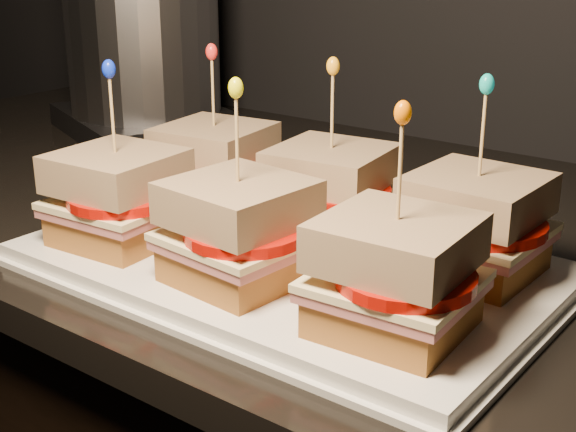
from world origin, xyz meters
The scene contains 47 objects.
platter centered at (0.39, 1.48, 0.92)m, with size 0.46×0.28×0.02m, color white.
platter_rim centered at (0.39, 1.48, 0.92)m, with size 0.47×0.30×0.01m, color white.
sandwich_0_bread_bot centered at (0.24, 1.55, 0.95)m, with size 0.10×0.10×0.03m, color brown.
sandwich_0_ham centered at (0.24, 1.55, 0.96)m, with size 0.11×0.11×0.01m, color #B05E5D.
sandwich_0_cheese centered at (0.24, 1.55, 0.97)m, with size 0.11×0.11×0.01m, color #FCE8A8.
sandwich_0_tomato centered at (0.26, 1.54, 0.98)m, with size 0.10×0.10×0.01m, color #B90E04.
sandwich_0_bread_top centered at (0.24, 1.55, 1.00)m, with size 0.10×0.10×0.03m, color #512C13.
sandwich_0_pick centered at (0.24, 1.55, 1.05)m, with size 0.00×0.00×0.09m, color tan.
sandwich_0_frill centered at (0.24, 1.55, 1.09)m, with size 0.01×0.01×0.02m, color red.
sandwich_1_bread_bot centered at (0.39, 1.55, 0.95)m, with size 0.10×0.10×0.03m, color brown.
sandwich_1_ham centered at (0.39, 1.55, 0.96)m, with size 0.11×0.11×0.01m, color #B05E5D.
sandwich_1_cheese centered at (0.39, 1.55, 0.97)m, with size 0.11×0.11×0.01m, color #FCE8A8.
sandwich_1_tomato centered at (0.40, 1.54, 0.98)m, with size 0.10×0.10×0.01m, color #B90E04.
sandwich_1_bread_top centered at (0.39, 1.55, 1.00)m, with size 0.10×0.10×0.03m, color #512C13.
sandwich_1_pick centered at (0.39, 1.55, 1.05)m, with size 0.00×0.00×0.09m, color tan.
sandwich_1_frill centered at (0.39, 1.55, 1.09)m, with size 0.01×0.01×0.02m, color #FCA61A.
sandwich_2_bread_bot centered at (0.54, 1.55, 0.95)m, with size 0.10×0.10×0.03m, color brown.
sandwich_2_ham centered at (0.54, 1.55, 0.96)m, with size 0.11×0.11×0.01m, color #B05E5D.
sandwich_2_cheese centered at (0.54, 1.55, 0.97)m, with size 0.11×0.11×0.01m, color #FCE8A8.
sandwich_2_tomato centered at (0.55, 1.54, 0.98)m, with size 0.10×0.10×0.01m, color #B90E04.
sandwich_2_bread_top centered at (0.54, 1.55, 1.00)m, with size 0.10×0.10×0.03m, color #512C13.
sandwich_2_pick centered at (0.54, 1.55, 1.05)m, with size 0.00×0.00×0.09m, color tan.
sandwich_2_frill centered at (0.54, 1.55, 1.09)m, with size 0.01×0.01×0.02m, color #11B7AB.
sandwich_3_bread_bot centered at (0.24, 1.41, 0.95)m, with size 0.10×0.10×0.03m, color brown.
sandwich_3_ham centered at (0.24, 1.41, 0.96)m, with size 0.11×0.11×0.01m, color #B05E5D.
sandwich_3_cheese centered at (0.24, 1.41, 0.97)m, with size 0.11×0.11×0.01m, color #FCE8A8.
sandwich_3_tomato centered at (0.26, 1.41, 0.98)m, with size 0.10×0.10×0.01m, color #B90E04.
sandwich_3_bread_top centered at (0.24, 1.41, 1.00)m, with size 0.10×0.10×0.03m, color #512C13.
sandwich_3_pick centered at (0.24, 1.41, 1.05)m, with size 0.00×0.00×0.09m, color tan.
sandwich_3_frill centered at (0.24, 1.41, 1.09)m, with size 0.01×0.01×0.02m, color #0E29D4.
sandwich_4_bread_bot centered at (0.39, 1.41, 0.95)m, with size 0.10×0.10×0.03m, color brown.
sandwich_4_ham centered at (0.39, 1.41, 0.96)m, with size 0.11×0.11×0.01m, color #B05E5D.
sandwich_4_cheese centered at (0.39, 1.41, 0.97)m, with size 0.11×0.11×0.01m, color #FCE8A8.
sandwich_4_tomato centered at (0.40, 1.41, 0.98)m, with size 0.10×0.10×0.01m, color #B90E04.
sandwich_4_bread_top centered at (0.39, 1.41, 1.00)m, with size 0.10×0.10×0.03m, color #512C13.
sandwich_4_pick centered at (0.39, 1.41, 1.05)m, with size 0.00×0.00×0.09m, color tan.
sandwich_4_frill centered at (0.39, 1.41, 1.09)m, with size 0.01×0.01×0.02m, color #F2F20C.
sandwich_5_bread_bot centered at (0.54, 1.41, 0.95)m, with size 0.10×0.10×0.03m, color brown.
sandwich_5_ham centered at (0.54, 1.41, 0.96)m, with size 0.11×0.11×0.01m, color #B05E5D.
sandwich_5_cheese centered at (0.54, 1.41, 0.97)m, with size 0.11×0.11×0.01m, color #FCE8A8.
sandwich_5_tomato centered at (0.55, 1.41, 0.98)m, with size 0.10×0.10×0.01m, color #B90E04.
sandwich_5_bread_top centered at (0.54, 1.41, 1.00)m, with size 0.10×0.10×0.03m, color #512C13.
sandwich_5_pick centered at (0.54, 1.41, 1.05)m, with size 0.00×0.00×0.09m, color tan.
sandwich_5_frill centered at (0.54, 1.41, 1.09)m, with size 0.01×0.01×0.02m, color orange.
appliance_base centered at (-0.10, 1.78, 0.93)m, with size 0.27×0.22×0.03m, color #262628.
appliance_body centered at (-0.10, 1.78, 1.09)m, with size 0.22×0.22×0.29m, color silver.
appliance centered at (-0.10, 1.78, 1.09)m, with size 0.27×0.22×0.35m, color silver, non-canonical shape.
Camera 1 is at (0.79, 0.95, 1.21)m, focal length 50.00 mm.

